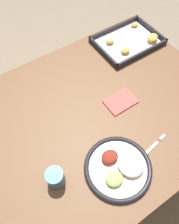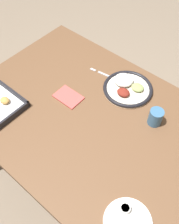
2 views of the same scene
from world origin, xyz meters
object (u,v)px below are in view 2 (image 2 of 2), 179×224
Objects in this scene: dinner_plate at (127,88)px; fork at (106,75)px; saucer_plate at (128,223)px; drinking_cup at (156,117)px; napkin at (68,97)px.

dinner_plate is 0.15m from fork.
dinner_plate is 0.70m from saucer_plate.
drinking_cup is (0.18, -0.47, 0.03)m from saucer_plate.
dinner_plate reaches higher than napkin.
saucer_plate is (-0.41, 0.57, -0.00)m from dinner_plate.
saucer_plate is at bearing 152.73° from napkin.
fork is at bearing -3.38° from dinner_plate.
saucer_plate reaches higher than fork.
napkin is at bearing 50.97° from dinner_plate.
drinking_cup is at bearing -160.08° from napkin.
dinner_plate is 0.32m from napkin.
dinner_plate is 0.25m from drinking_cup.
drinking_cup reaches higher than dinner_plate.
saucer_plate reaches higher than napkin.
dinner_plate is at bearing -54.21° from saucer_plate.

